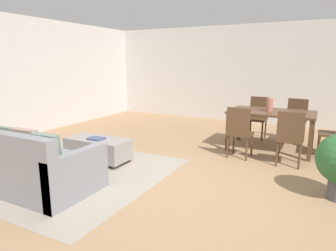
% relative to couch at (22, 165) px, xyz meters
% --- Properties ---
extents(ground_plane, '(10.80, 10.80, 0.00)m').
position_rel_couch_xyz_m(ground_plane, '(1.94, 1.05, -0.29)').
color(ground_plane, '#9E7A56').
extents(wall_back, '(9.00, 0.12, 2.70)m').
position_rel_couch_xyz_m(wall_back, '(1.94, 6.05, 1.06)').
color(wall_back, beige).
rests_on(wall_back, ground_plane).
extents(wall_left, '(0.12, 11.00, 2.70)m').
position_rel_couch_xyz_m(wall_left, '(-2.56, 1.55, 1.06)').
color(wall_left, beige).
rests_on(wall_left, ground_plane).
extents(area_rug, '(3.00, 2.80, 0.01)m').
position_rel_couch_xyz_m(area_rug, '(0.11, 0.68, -0.29)').
color(area_rug, gray).
rests_on(area_rug, ground_plane).
extents(couch, '(2.10, 0.99, 0.86)m').
position_rel_couch_xyz_m(couch, '(0.00, 0.00, 0.00)').
color(couch, gray).
rests_on(couch, ground_plane).
extents(ottoman_table, '(1.11, 0.51, 0.40)m').
position_rel_couch_xyz_m(ottoman_table, '(0.22, 1.30, -0.06)').
color(ottoman_table, gray).
rests_on(ottoman_table, ground_plane).
extents(dining_table, '(1.56, 0.97, 0.76)m').
position_rel_couch_xyz_m(dining_table, '(2.72, 3.41, 0.37)').
color(dining_table, '#513823').
rests_on(dining_table, ground_plane).
extents(dining_chair_near_left, '(0.42, 0.42, 0.92)m').
position_rel_couch_xyz_m(dining_chair_near_left, '(2.32, 2.59, 0.23)').
color(dining_chair_near_left, '#513823').
rests_on(dining_chair_near_left, ground_plane).
extents(dining_chair_near_right, '(0.42, 0.42, 0.92)m').
position_rel_couch_xyz_m(dining_chair_near_right, '(3.15, 2.55, 0.23)').
color(dining_chair_near_right, '#513823').
rests_on(dining_chair_near_right, ground_plane).
extents(dining_chair_far_left, '(0.41, 0.41, 0.92)m').
position_rel_couch_xyz_m(dining_chair_far_left, '(2.31, 4.26, 0.23)').
color(dining_chair_far_left, '#513823').
rests_on(dining_chair_far_left, ground_plane).
extents(dining_chair_far_right, '(0.43, 0.43, 0.92)m').
position_rel_couch_xyz_m(dining_chair_far_right, '(3.10, 4.24, 0.23)').
color(dining_chair_far_right, '#513823').
rests_on(dining_chair_far_right, ground_plane).
extents(vase_centerpiece, '(0.12, 0.12, 0.25)m').
position_rel_couch_xyz_m(vase_centerpiece, '(2.68, 3.40, 0.59)').
color(vase_centerpiece, '#B26659').
rests_on(vase_centerpiece, dining_table).
extents(book_on_ottoman, '(0.26, 0.20, 0.03)m').
position_rel_couch_xyz_m(book_on_ottoman, '(0.25, 1.23, 0.13)').
color(book_on_ottoman, '#3F4C72').
rests_on(book_on_ottoman, ottoman_table).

